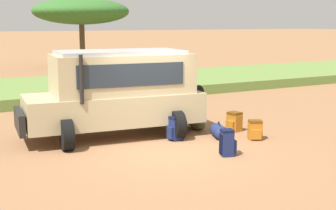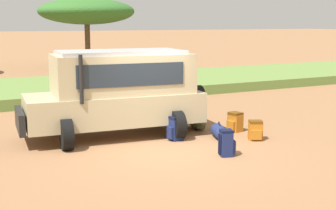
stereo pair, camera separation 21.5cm
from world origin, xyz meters
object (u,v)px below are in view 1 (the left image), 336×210
Objects in this scene: backpack_beside_front_wheel at (255,130)px; acacia_tree_centre_back at (81,11)px; backpack_cluster_center at (234,122)px; duffel_bag_low_black_case at (196,123)px; duffel_bag_soft_canvas at (219,131)px; backpack_near_rear_wheel at (227,143)px; safari_vehicle at (117,91)px; backpack_outermost at (175,129)px.

acacia_tree_centre_back is at bearing 83.46° from backpack_beside_front_wheel.
backpack_cluster_center is 0.68× the size of duffel_bag_low_black_case.
duffel_bag_soft_canvas is at bearing -151.99° from backpack_cluster_center.
backpack_beside_front_wheel reaches higher than duffel_bag_soft_canvas.
duffel_bag_low_black_case is 1.00× the size of duffel_bag_soft_canvas.
acacia_tree_centre_back is at bearing 83.40° from backpack_cluster_center.
duffel_bag_low_black_case is (-0.82, 0.82, -0.09)m from backpack_cluster_center.
backpack_beside_front_wheel is 0.83× the size of backpack_near_rear_wheel.
safari_vehicle is 6.44× the size of duffel_bag_low_black_case.
backpack_near_rear_wheel is at bearing -79.31° from backpack_outermost.
acacia_tree_centre_back reaches higher than backpack_cluster_center.
safari_vehicle is at bearing 147.16° from duffel_bag_soft_canvas.
duffel_bag_low_black_case is (-0.71, 1.92, -0.08)m from backpack_beside_front_wheel.
backpack_cluster_center is at bearing -44.98° from duffel_bag_low_black_case.
backpack_outermost is 1.26m from duffel_bag_soft_canvas.
backpack_outermost is 0.10× the size of acacia_tree_centre_back.
backpack_outermost is (1.21, -1.20, -0.97)m from safari_vehicle.
acacia_tree_centre_back is (2.52, 21.76, 3.67)m from backpack_cluster_center.
duffel_bag_soft_canvas is (-0.77, 0.64, -0.08)m from backpack_beside_front_wheel.
acacia_tree_centre_back is (3.34, 20.95, 3.76)m from duffel_bag_low_black_case.
duffel_bag_low_black_case is at bearing -99.05° from acacia_tree_centre_back.
safari_vehicle is 0.79× the size of acacia_tree_centre_back.
duffel_bag_low_black_case is (1.26, 0.93, -0.13)m from backpack_outermost.
duffel_bag_low_black_case is 0.12× the size of acacia_tree_centre_back.
backpack_near_rear_wheel is (1.57, -3.13, -0.98)m from safari_vehicle.
duffel_bag_low_black_case is 21.54m from acacia_tree_centre_back.
safari_vehicle reaches higher than backpack_outermost.
backpack_beside_front_wheel is 0.65× the size of duffel_bag_low_black_case.
acacia_tree_centre_back is (2.62, 22.87, 3.69)m from backpack_beside_front_wheel.
safari_vehicle reaches higher than backpack_beside_front_wheel.
backpack_outermost is (-2.07, -0.11, 0.04)m from backpack_cluster_center.
duffel_bag_low_black_case is (2.46, -0.27, -1.10)m from safari_vehicle.
backpack_cluster_center is at bearing 3.06° from backpack_outermost.
backpack_near_rear_wheel is at bearing -63.32° from safari_vehicle.
safari_vehicle reaches higher than backpack_near_rear_wheel.
acacia_tree_centre_back reaches higher than backpack_beside_front_wheel.
acacia_tree_centre_back is at bearing 80.95° from duffel_bag_low_black_case.
backpack_beside_front_wheel is at bearing -34.61° from safari_vehicle.
backpack_outermost reaches higher than backpack_beside_front_wheel.
backpack_cluster_center is 2.08m from backpack_outermost.
backpack_outermost is at bearing -101.86° from acacia_tree_centre_back.
backpack_outermost is at bearing 100.69° from backpack_near_rear_wheel.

